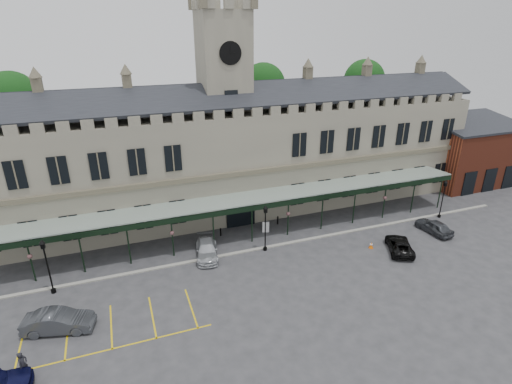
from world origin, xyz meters
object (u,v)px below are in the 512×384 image
object	(u,v)px
sign_board	(266,227)
person_a	(23,365)
lamp_post_right	(443,196)
lamp_post_left	(47,262)
clock_tower	(225,99)
traffic_cone	(371,245)
lamp_post_mid	(265,224)
car_right_a	(434,226)
car_taxi	(207,249)
car_van	(399,245)
car_left_b	(58,321)
station_building	(227,157)

from	to	relation	value
sign_board	person_a	distance (m)	24.62
lamp_post_right	sign_board	size ratio (longest dim) A/B	3.71
lamp_post_left	person_a	world-z (taller)	lamp_post_left
clock_tower	traffic_cone	xyz separation A→B (m)	(10.72, -14.12, -12.79)
lamp_post_mid	traffic_cone	xyz separation A→B (m)	(10.08, -3.27, -2.57)
clock_tower	lamp_post_mid	bearing A→B (deg)	-86.60
sign_board	car_right_a	xyz separation A→B (m)	(16.92, -6.16, 0.11)
lamp_post_right	person_a	world-z (taller)	lamp_post_right
car_taxi	lamp_post_mid	bearing A→B (deg)	1.14
lamp_post_mid	traffic_cone	distance (m)	10.90
lamp_post_mid	sign_board	xyz separation A→B (m)	(1.39, 3.39, -2.28)
person_a	car_van	bearing A→B (deg)	-53.54
clock_tower	sign_board	distance (m)	14.71
car_taxi	car_right_a	distance (m)	24.24
lamp_post_left	car_left_b	world-z (taller)	lamp_post_left
lamp_post_left	car_right_a	distance (m)	37.48
person_a	station_building	bearing A→B (deg)	-15.43
lamp_post_mid	car_van	world-z (taller)	lamp_post_mid
lamp_post_mid	clock_tower	bearing A→B (deg)	93.40
lamp_post_mid	car_taxi	bearing A→B (deg)	170.50
sign_board	person_a	size ratio (longest dim) A/B	0.66
station_building	lamp_post_mid	bearing A→B (deg)	-86.57
sign_board	car_van	bearing A→B (deg)	-22.08
lamp_post_mid	lamp_post_right	distance (m)	21.60
car_van	car_right_a	xyz separation A→B (m)	(5.95, 1.87, 0.08)
lamp_post_right	car_van	world-z (taller)	lamp_post_right
lamp_post_right	car_van	bearing A→B (deg)	-153.94
car_van	traffic_cone	bearing A→B (deg)	-5.79
traffic_cone	lamp_post_right	bearing A→B (deg)	15.26
station_building	traffic_cone	xyz separation A→B (m)	(10.72, -14.04, -6.15)
station_building	car_left_b	distance (m)	24.44
lamp_post_right	car_left_b	world-z (taller)	lamp_post_right
sign_board	car_van	xyz separation A→B (m)	(10.97, -8.03, 0.03)
lamp_post_left	sign_board	bearing A→B (deg)	10.13
lamp_post_right	traffic_cone	world-z (taller)	lamp_post_right
lamp_post_mid	lamp_post_left	bearing A→B (deg)	-179.22
traffic_cone	sign_board	distance (m)	10.95
lamp_post_right	car_van	size ratio (longest dim) A/B	1.00
station_building	car_left_b	size ratio (longest dim) A/B	12.19
sign_board	car_taxi	world-z (taller)	car_taxi
station_building	car_taxi	size ratio (longest dim) A/B	12.26
clock_tower	lamp_post_left	size ratio (longest dim) A/B	4.92
lamp_post_mid	person_a	size ratio (longest dim) A/B	2.59
station_building	car_taxi	distance (m)	12.44
car_van	car_right_a	size ratio (longest dim) A/B	1.09
car_left_b	car_taxi	world-z (taller)	car_left_b
sign_board	car_right_a	size ratio (longest dim) A/B	0.29
traffic_cone	car_left_b	bearing A→B (deg)	-175.83
traffic_cone	sign_board	world-z (taller)	sign_board
traffic_cone	lamp_post_mid	bearing A→B (deg)	162.03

